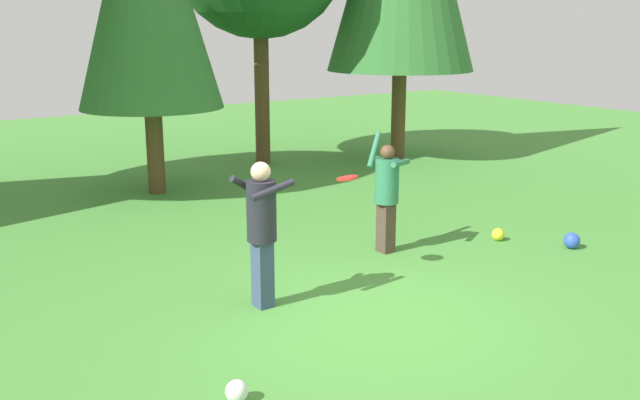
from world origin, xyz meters
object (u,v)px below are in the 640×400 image
object	(u,v)px
person_thrower	(387,189)
person_catcher	(262,222)
frisbee	(347,178)
ball_white	(237,391)
ball_yellow	(498,234)
ball_blue	(572,241)

from	to	relation	value
person_thrower	person_catcher	distance (m)	2.60
person_thrower	frisbee	xyz separation A→B (m)	(-1.13, -0.58, 0.40)
ball_white	ball_yellow	bearing A→B (deg)	19.73
person_thrower	ball_blue	distance (m)	2.85
person_catcher	ball_yellow	distance (m)	4.34
person_catcher	frisbee	distance (m)	1.40
person_thrower	ball_white	size ratio (longest dim) A/B	8.47
frisbee	ball_blue	bearing A→B (deg)	-13.77
person_catcher	ball_white	distance (m)	2.36
ball_white	ball_yellow	distance (m)	5.87
frisbee	person_catcher	bearing A→B (deg)	-171.77
person_catcher	ball_white	xyz separation A→B (m)	(-1.29, -1.76, -0.91)
person_thrower	frisbee	bearing A→B (deg)	0.00
ball_white	ball_blue	distance (m)	6.21
ball_yellow	ball_white	bearing A→B (deg)	-160.27
person_thrower	ball_blue	bearing A→B (deg)	121.47
person_catcher	ball_yellow	world-z (taller)	person_catcher
person_catcher	ball_white	world-z (taller)	person_catcher
person_thrower	ball_blue	size ratio (longest dim) A/B	7.24
frisbee	person_thrower	bearing A→B (deg)	27.09
ball_white	ball_yellow	world-z (taller)	ball_white
person_thrower	ball_yellow	bearing A→B (deg)	135.55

